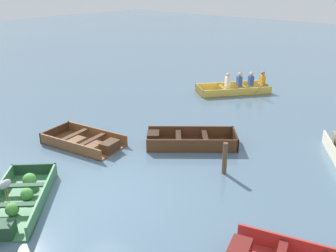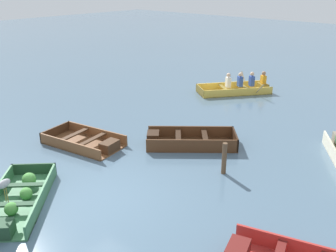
% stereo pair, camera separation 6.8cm
% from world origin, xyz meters
% --- Properties ---
extents(ground_plane, '(80.00, 80.00, 0.00)m').
position_xyz_m(ground_plane, '(0.00, 0.00, 0.00)').
color(ground_plane, slate).
extents(dinghy_green_foreground, '(2.71, 2.70, 0.38)m').
position_xyz_m(dinghy_green_foreground, '(-1.06, -1.32, 0.13)').
color(dinghy_green_foreground, '#387047').
rests_on(dinghy_green_foreground, ground).
extents(skiff_dark_varnish_far_moored, '(2.78, 2.62, 0.41)m').
position_xyz_m(skiff_dark_varnish_far_moored, '(-0.30, 3.74, 0.15)').
color(skiff_dark_varnish_far_moored, '#4C2D19').
rests_on(skiff_dark_varnish_far_moored, ground).
extents(skiff_wooden_brown_outer_moored, '(2.62, 1.68, 0.34)m').
position_xyz_m(skiff_wooden_brown_outer_moored, '(-2.57, 1.68, 0.12)').
color(skiff_wooden_brown_outer_moored, brown).
rests_on(skiff_wooden_brown_outer_moored, ground).
extents(rowboat_yellow_with_crew, '(2.91, 3.25, 0.90)m').
position_xyz_m(rowboat_yellow_with_crew, '(-2.16, 9.74, 0.22)').
color(rowboat_yellow_with_crew, '#E5BC47').
rests_on(rowboat_yellow_with_crew, ground).
extents(heron_on_dinghy, '(0.24, 0.45, 0.84)m').
position_xyz_m(heron_on_dinghy, '(-0.78, -1.69, 0.84)').
color(heron_on_dinghy, olive).
rests_on(heron_on_dinghy, dinghy_green_foreground).
extents(mooring_post, '(0.13, 0.13, 0.87)m').
position_xyz_m(mooring_post, '(1.55, 3.00, 0.43)').
color(mooring_post, brown).
rests_on(mooring_post, ground).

